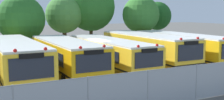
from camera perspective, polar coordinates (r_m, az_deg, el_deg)
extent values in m
plane|color=#595651|center=(20.31, -4.85, -4.80)|extent=(160.00, 160.00, 0.00)
cube|color=yellow|center=(18.66, -19.04, -1.87)|extent=(2.58, 10.47, 2.14)
cube|color=white|center=(18.52, -19.19, 1.58)|extent=(2.53, 10.26, 0.12)
cube|color=black|center=(13.75, -15.62, -8.84)|extent=(2.55, 0.18, 0.36)
cube|color=black|center=(13.50, -15.86, -3.59)|extent=(2.05, 0.08, 1.03)
cube|color=black|center=(19.12, -15.44, -0.47)|extent=(0.10, 8.15, 0.77)
cube|color=black|center=(18.74, -18.98, -3.16)|extent=(2.61, 10.58, 0.10)
sphere|color=red|center=(13.68, -13.30, 0.22)|extent=(0.18, 0.18, 0.18)
sphere|color=red|center=(13.42, -19.01, -0.13)|extent=(0.18, 0.18, 0.18)
cube|color=black|center=(13.39, -15.94, -1.15)|extent=(1.13, 0.09, 0.24)
cylinder|color=black|center=(15.38, -12.66, -7.11)|extent=(0.29, 1.00, 1.00)
cylinder|color=black|center=(15.00, -20.97, -7.81)|extent=(0.29, 1.00, 1.00)
cylinder|color=black|center=(22.32, -17.39, -2.69)|extent=(0.29, 1.00, 1.00)
cube|color=#EAA80C|center=(19.36, -9.36, -1.37)|extent=(2.54, 9.59, 2.04)
cube|color=white|center=(19.22, -9.43, 1.82)|extent=(2.49, 9.39, 0.12)
cube|color=black|center=(15.08, -3.54, -7.12)|extent=(2.52, 0.18, 0.36)
cube|color=black|center=(14.86, -3.66, -2.56)|extent=(2.02, 0.07, 0.98)
cube|color=black|center=(20.00, -6.22, -0.08)|extent=(0.09, 7.46, 0.73)
cube|color=black|center=(19.26, -13.20, -0.53)|extent=(0.09, 7.46, 0.73)
cube|color=black|center=(19.43, -9.33, -2.56)|extent=(2.56, 9.68, 0.10)
sphere|color=red|center=(15.17, -1.59, 0.77)|extent=(0.18, 0.18, 0.18)
sphere|color=red|center=(14.64, -6.39, 0.47)|extent=(0.18, 0.18, 0.18)
cube|color=black|center=(14.76, -3.66, -0.45)|extent=(1.11, 0.09, 0.24)
cylinder|color=black|center=(16.82, -2.14, -5.65)|extent=(0.29, 1.00, 1.00)
cylinder|color=black|center=(16.04, -9.28, -6.41)|extent=(0.29, 1.00, 1.00)
cylinder|color=black|center=(22.63, -9.00, -2.29)|extent=(0.29, 1.00, 1.00)
cylinder|color=black|center=(22.06, -14.41, -2.70)|extent=(0.29, 1.00, 1.00)
cube|color=yellow|center=(20.69, -0.59, -0.83)|extent=(2.58, 10.09, 1.94)
cube|color=white|center=(20.57, -0.59, 2.00)|extent=(2.53, 9.89, 0.12)
cube|color=black|center=(16.56, 7.58, -5.82)|extent=(2.44, 0.21, 0.36)
cube|color=black|center=(16.38, 7.54, -1.92)|extent=(1.96, 0.10, 0.93)
cube|color=black|center=(21.49, 1.92, 0.31)|extent=(0.19, 7.84, 0.70)
cube|color=black|center=(20.40, -4.01, -0.10)|extent=(0.19, 7.84, 0.70)
cube|color=black|center=(20.75, -0.59, -1.89)|extent=(2.61, 10.19, 0.10)
sphere|color=red|center=(16.79, 9.08, 0.98)|extent=(0.18, 0.18, 0.18)
sphere|color=red|center=(16.04, 5.33, 0.73)|extent=(0.18, 0.18, 0.18)
cube|color=black|center=(16.29, 7.60, -0.12)|extent=(1.08, 0.10, 0.24)
cylinder|color=black|center=(18.33, 7.60, -4.60)|extent=(0.30, 1.01, 1.00)
cylinder|color=black|center=(17.22, 1.84, -5.34)|extent=(0.30, 1.01, 1.00)
cylinder|color=black|center=(24.13, -1.87, -1.59)|extent=(0.30, 1.01, 1.00)
cylinder|color=black|center=(23.30, -6.54, -1.97)|extent=(0.30, 1.01, 1.00)
cube|color=yellow|center=(22.61, 6.84, 0.16)|extent=(2.65, 10.14, 2.19)
cube|color=white|center=(22.49, 6.88, 3.08)|extent=(2.59, 9.93, 0.12)
cube|color=black|center=(18.80, 15.63, -4.42)|extent=(2.60, 0.19, 0.36)
cube|color=black|center=(18.62, 15.67, -0.45)|extent=(2.09, 0.08, 1.05)
cube|color=black|center=(23.55, 9.04, 1.27)|extent=(0.12, 7.89, 0.79)
cube|color=black|center=(22.12, 3.65, 0.95)|extent=(0.12, 7.89, 0.79)
cube|color=black|center=(22.67, 6.82, -0.94)|extent=(2.67, 10.24, 0.10)
sphere|color=red|center=(19.13, 16.95, 2.31)|extent=(0.18, 0.18, 0.18)
sphere|color=red|center=(18.18, 13.78, 2.16)|extent=(0.18, 0.18, 0.18)
cube|color=black|center=(18.54, 15.75, 1.39)|extent=(1.15, 0.09, 0.24)
cylinder|color=black|center=(20.62, 15.15, -3.44)|extent=(0.29, 1.00, 1.00)
cylinder|color=black|center=(19.19, 10.14, -4.11)|extent=(0.29, 1.00, 1.00)
cylinder|color=black|center=(26.05, 4.84, -0.93)|extent=(0.29, 1.00, 1.00)
cylinder|color=black|center=(24.93, 0.43, -1.29)|extent=(0.29, 1.00, 1.00)
cube|color=yellow|center=(24.54, 13.67, 0.48)|extent=(2.62, 10.73, 2.11)
cube|color=white|center=(24.43, 13.75, 3.08)|extent=(2.57, 10.51, 0.12)
cube|color=black|center=(25.52, 15.41, 1.46)|extent=(0.19, 8.33, 0.76)
cube|color=black|center=(23.97, 10.96, 1.21)|extent=(0.19, 8.33, 0.76)
cube|color=black|center=(24.59, 13.64, -0.49)|extent=(2.65, 10.84, 0.10)
sphere|color=red|center=(20.20, 21.67, 2.13)|extent=(0.18, 0.18, 0.18)
cylinder|color=black|center=(21.06, 18.14, -3.33)|extent=(0.30, 1.01, 1.00)
cylinder|color=black|center=(28.08, 10.72, -0.42)|extent=(0.30, 1.01, 1.00)
cylinder|color=black|center=(26.86, 7.04, -0.70)|extent=(0.30, 1.01, 1.00)
cylinder|color=#4C3823|center=(26.55, -17.67, 0.19)|extent=(0.29, 0.29, 2.18)
sphere|color=#286623|center=(26.35, -17.90, 5.97)|extent=(4.22, 4.22, 4.22)
sphere|color=#286623|center=(26.16, -18.25, 5.41)|extent=(2.66, 2.66, 2.66)
cylinder|color=#4C3823|center=(28.40, -9.53, 1.51)|extent=(0.41, 0.41, 2.78)
sphere|color=#478438|center=(28.24, -9.66, 7.07)|extent=(3.64, 3.64, 3.64)
sphere|color=#478438|center=(28.49, -9.80, 6.69)|extent=(2.35, 2.35, 2.35)
cylinder|color=#4C3823|center=(29.83, -4.24, 2.12)|extent=(0.36, 0.36, 3.02)
sphere|color=#286623|center=(29.70, -4.30, 8.64)|extent=(5.00, 5.00, 5.00)
sphere|color=#286623|center=(29.53, -3.79, 8.33)|extent=(2.82, 2.82, 2.82)
cylinder|color=#4C3823|center=(30.48, 5.79, 1.87)|extent=(0.43, 0.43, 2.65)
sphere|color=#387A2D|center=(30.33, 5.86, 7.14)|extent=(3.93, 3.93, 3.93)
sphere|color=#387A2D|center=(30.42, 6.16, 7.97)|extent=(2.86, 2.86, 2.86)
cylinder|color=#4C3823|center=(32.97, 9.03, 2.33)|extent=(0.34, 0.34, 2.74)
sphere|color=#1E561E|center=(32.84, 9.12, 6.82)|extent=(3.23, 3.23, 3.23)
sphere|color=#1E561E|center=(32.83, 8.40, 6.41)|extent=(2.26, 2.26, 2.26)
cylinder|color=#9EA0A3|center=(11.60, -4.84, -9.74)|extent=(0.07, 0.07, 1.81)
cylinder|color=#9EA0A3|center=(12.90, 7.21, -7.97)|extent=(0.07, 0.07, 1.81)
cylinder|color=#9EA0A3|center=(14.66, 16.64, -6.33)|extent=(0.07, 0.07, 1.81)
cube|color=#ADB2B7|center=(12.90, 7.21, -7.97)|extent=(23.02, 0.02, 1.77)
cylinder|color=#9EA0A3|center=(12.70, 7.28, -4.16)|extent=(23.02, 0.04, 0.04)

